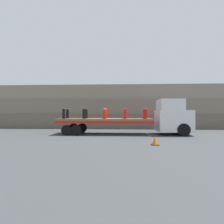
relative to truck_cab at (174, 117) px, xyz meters
The scene contains 18 objects.
ground_plane 6.24m from the truck_cab, behind, with size 120.00×120.00×0.00m, color #3F4244.
rock_cliff 9.14m from the truck_cab, 131.91° to the left, with size 60.00×3.30×5.32m.
truck_cab is the anchor object (origin of this frame).
flatbed_trailer 6.58m from the truck_cab, behind, with size 8.31×2.52×1.38m.
fire_hydrant_black_near_0 9.63m from the truck_cab, behind, with size 0.31×0.52×0.91m.
fire_hydrant_black_far_0 9.63m from the truck_cab, behind, with size 0.31×0.52×0.91m.
fire_hydrant_black_near_1 7.86m from the truck_cab, behind, with size 0.31×0.52×0.91m.
fire_hydrant_black_far_1 7.86m from the truck_cab, behind, with size 0.31×0.52×0.91m.
fire_hydrant_red_near_2 6.09m from the truck_cab, behind, with size 0.31×0.52×0.91m.
fire_hydrant_red_far_2 6.09m from the truck_cab, behind, with size 0.31×0.52×0.91m.
fire_hydrant_red_near_3 4.32m from the truck_cab, behind, with size 0.31×0.52×0.91m.
fire_hydrant_red_far_3 4.32m from the truck_cab, behind, with size 0.31×0.52×0.91m.
fire_hydrant_red_near_4 2.58m from the truck_cab, 168.00° to the right, with size 0.31×0.52×0.91m.
fire_hydrant_red_far_4 2.58m from the truck_cab, 168.00° to the left, with size 0.31×0.52×0.91m.
cargo_strap_rear 9.64m from the truck_cab, behind, with size 0.05×2.62×0.01m.
cargo_strap_middle 7.87m from the truck_cab, behind, with size 0.05×2.62×0.01m.
cargo_strap_front 6.10m from the truck_cab, behind, with size 0.05×2.62×0.01m.
traffic_cone 5.92m from the truck_cab, 117.11° to the right, with size 0.45×0.45×0.51m.
Camera 1 is at (1.41, -15.53, 1.91)m, focal length 28.00 mm.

